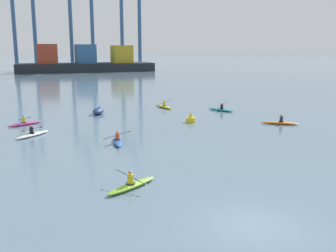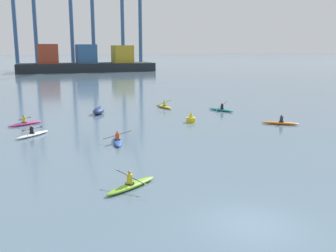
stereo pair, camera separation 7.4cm
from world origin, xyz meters
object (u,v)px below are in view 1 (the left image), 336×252
at_px(channel_buoy, 191,118).
at_px(kayak_orange, 280,122).
at_px(container_barge, 85,62).
at_px(gantry_crane_east, 131,13).
at_px(kayak_magenta, 25,123).
at_px(kayak_lime, 132,185).
at_px(kayak_teal, 221,109).
at_px(kayak_blue, 118,141).
at_px(capsized_dinghy, 98,111).
at_px(gantry_crane_west_mid, 23,7).
at_px(kayak_yellow, 164,106).
at_px(kayak_white, 33,134).
at_px(gantry_crane_east_mid, 81,11).

height_order(channel_buoy, kayak_orange, channel_buoy).
bearing_deg(container_barge, gantry_crane_east, 35.61).
xyz_separation_m(gantry_crane_east, kayak_magenta, (-32.42, -92.07, -17.97)).
bearing_deg(gantry_crane_east, kayak_lime, -103.61).
distance_m(kayak_teal, kayak_blue, 17.86).
distance_m(channel_buoy, kayak_orange, 8.38).
distance_m(capsized_dinghy, kayak_teal, 13.70).
distance_m(container_barge, kayak_magenta, 81.48).
relative_size(gantry_crane_west_mid, capsized_dinghy, 12.91).
distance_m(capsized_dinghy, kayak_blue, 13.37).
bearing_deg(kayak_yellow, kayak_white, -143.74).
bearing_deg(gantry_crane_east, kayak_magenta, -109.40).
bearing_deg(container_barge, kayak_magenta, -100.97).
bearing_deg(gantry_crane_east, gantry_crane_west_mid, -179.78).
height_order(kayak_magenta, kayak_lime, same).
xyz_separation_m(kayak_teal, kayak_magenta, (-20.87, -1.50, -0.00)).
bearing_deg(kayak_lime, gantry_crane_east_mid, 84.45).
distance_m(kayak_magenta, kayak_lime, 19.92).
distance_m(kayak_white, kayak_lime, 14.91).
bearing_deg(kayak_magenta, gantry_crane_west_mid, 90.62).
relative_size(channel_buoy, kayak_magenta, 0.31).
bearing_deg(gantry_crane_east, kayak_yellow, -101.12).
bearing_deg(channel_buoy, kayak_lime, -121.69).
bearing_deg(capsized_dinghy, channel_buoy, -44.19).
height_order(container_barge, kayak_blue, container_barge).
relative_size(container_barge, kayak_blue, 11.41).
relative_size(container_barge, channel_buoy, 39.38).
bearing_deg(container_barge, kayak_blue, -95.59).
xyz_separation_m(channel_buoy, kayak_orange, (7.50, -3.72, -0.19)).
bearing_deg(gantry_crane_east, channel_buoy, -100.26).
height_order(gantry_crane_east, capsized_dinghy, gantry_crane_east).
bearing_deg(kayak_blue, capsized_dinghy, 87.24).
bearing_deg(kayak_teal, kayak_white, -162.06).
bearing_deg(gantry_crane_west_mid, kayak_white, -89.01).
xyz_separation_m(container_barge, kayak_orange, (7.11, -87.25, -2.59)).
xyz_separation_m(kayak_magenta, kayak_lime, (5.49, -19.15, 0.00)).
bearing_deg(kayak_orange, kayak_magenta, 162.10).
bearing_deg(capsized_dinghy, gantry_crane_east_mid, 84.23).
bearing_deg(channel_buoy, kayak_teal, 41.35).
xyz_separation_m(gantry_crane_east_mid, kayak_yellow, (-0.74, -85.19, -18.04)).
distance_m(gantry_crane_east_mid, kayak_magenta, 94.17).
bearing_deg(gantry_crane_east_mid, gantry_crane_east, 3.78).
bearing_deg(kayak_blue, gantry_crane_east_mid, 84.63).
distance_m(channel_buoy, kayak_lime, 18.30).
bearing_deg(kayak_teal, kayak_lime, -126.68).
bearing_deg(gantry_crane_west_mid, channel_buoy, -80.43).
bearing_deg(container_barge, channel_buoy, -90.27).
xyz_separation_m(channel_buoy, kayak_teal, (5.77, 5.08, -0.19)).
bearing_deg(kayak_teal, gantry_crane_east_mid, 92.99).
height_order(gantry_crane_east_mid, kayak_orange, gantry_crane_east_mid).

